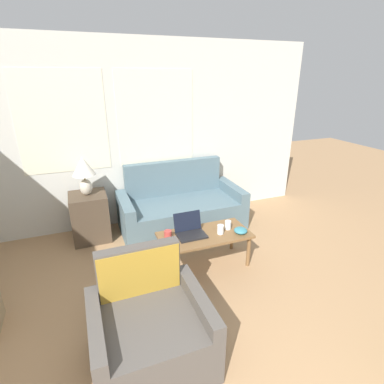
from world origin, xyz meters
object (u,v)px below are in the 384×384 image
at_px(couch, 180,209).
at_px(table_lamp, 84,170).
at_px(coffee_table, 205,238).
at_px(cup_navy, 168,234).
at_px(armchair, 150,329).
at_px(laptop, 190,230).
at_px(snack_bowl, 241,230).
at_px(cup_yellow, 228,225).
at_px(cup_white, 220,229).

bearing_deg(couch, table_lamp, 175.96).
xyz_separation_m(coffee_table, cup_navy, (-0.42, 0.08, 0.09)).
bearing_deg(armchair, laptop, 54.48).
relative_size(couch, laptop, 5.42).
height_order(table_lamp, laptop, table_lamp).
xyz_separation_m(table_lamp, cup_navy, (0.78, -1.06, -0.53)).
height_order(coffee_table, snack_bowl, snack_bowl).
bearing_deg(snack_bowl, laptop, 161.46).
relative_size(armchair, laptop, 2.71).
bearing_deg(laptop, cup_navy, 174.91).
xyz_separation_m(coffee_table, snack_bowl, (0.40, -0.13, 0.08)).
bearing_deg(cup_yellow, snack_bowl, -57.15).
height_order(cup_yellow, cup_white, cup_white).
distance_m(coffee_table, snack_bowl, 0.42).
bearing_deg(cup_white, cup_navy, 167.20).
bearing_deg(cup_white, armchair, -139.24).
relative_size(coffee_table, cup_yellow, 10.02).
distance_m(cup_yellow, snack_bowl, 0.17).
bearing_deg(coffee_table, couch, 86.19).
distance_m(table_lamp, laptop, 1.59).
xyz_separation_m(cup_navy, cup_yellow, (0.72, -0.07, 0.01)).
distance_m(couch, coffee_table, 1.06).
bearing_deg(table_lamp, cup_white, -41.19).
xyz_separation_m(armchair, snack_bowl, (1.29, 0.85, 0.19)).
xyz_separation_m(coffee_table, cup_white, (0.17, -0.05, 0.10)).
height_order(couch, cup_yellow, couch).
height_order(couch, laptop, couch).
xyz_separation_m(couch, cup_yellow, (0.23, -1.04, 0.20)).
xyz_separation_m(table_lamp, snack_bowl, (1.59, -1.27, -0.53)).
xyz_separation_m(armchair, cup_white, (1.07, 0.92, 0.21)).
relative_size(couch, cup_white, 16.52).
bearing_deg(table_lamp, couch, -4.04).
bearing_deg(coffee_table, armchair, -132.58).
xyz_separation_m(laptop, snack_bowl, (0.55, -0.19, -0.02)).
distance_m(couch, table_lamp, 1.46).
relative_size(coffee_table, cup_white, 9.87).
distance_m(cup_navy, cup_white, 0.60).
bearing_deg(cup_yellow, armchair, -140.54).
distance_m(couch, cup_white, 1.13).
distance_m(armchair, coffee_table, 1.33).
height_order(table_lamp, snack_bowl, table_lamp).
bearing_deg(armchair, snack_bowl, 33.24).
bearing_deg(cup_navy, cup_white, -12.80).
height_order(laptop, cup_navy, laptop).
bearing_deg(armchair, cup_white, 40.76).
bearing_deg(cup_navy, coffee_table, -11.03).
xyz_separation_m(coffee_table, cup_yellow, (0.30, 0.01, 0.10)).
bearing_deg(snack_bowl, couch, 105.38).
bearing_deg(cup_white, coffee_table, 163.07).
xyz_separation_m(table_lamp, coffee_table, (1.20, -1.15, -0.62)).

